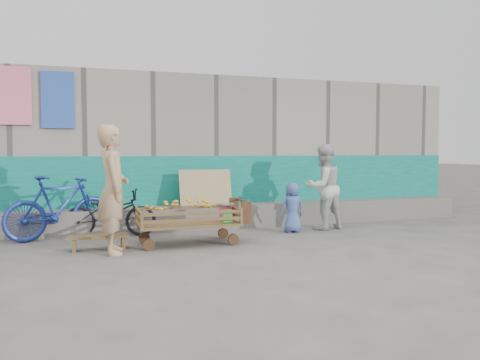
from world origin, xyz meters
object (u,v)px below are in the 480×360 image
object	(u,v)px
bicycle_dark	(111,213)
bench	(99,239)
woman	(323,187)
child	(292,207)
vendor_man	(113,189)
bicycle_blue	(59,207)
banana_cart	(186,213)

from	to	relation	value
bicycle_dark	bench	bearing A→B (deg)	-177.99
woman	child	xyz separation A→B (m)	(-0.71, -0.14, -0.35)
vendor_man	bicycle_dark	size ratio (longest dim) A/B	1.19
woman	bicycle_dark	xyz separation A→B (m)	(-3.90, 0.48, -0.40)
bench	bicycle_dark	distance (m)	1.16
bench	vendor_man	bearing A→B (deg)	-57.93
child	bicycle_blue	distance (m)	4.07
child	bicycle_dark	world-z (taller)	child
woman	child	bearing A→B (deg)	-0.86
bench	child	size ratio (longest dim) A/B	0.97
woman	bicycle_blue	xyz separation A→B (m)	(-4.73, 0.48, -0.27)
child	bicycle_dark	xyz separation A→B (m)	(-3.19, 0.62, -0.05)
bicycle_dark	child	bearing A→B (deg)	-87.48
bench	woman	xyz separation A→B (m)	(4.13, 0.62, 0.65)
banana_cart	bench	size ratio (longest dim) A/B	1.97
banana_cart	bicycle_blue	bearing A→B (deg)	150.44
bench	bicycle_dark	size ratio (longest dim) A/B	0.56
vendor_man	child	size ratio (longest dim) A/B	2.04
banana_cart	child	xyz separation A→B (m)	(2.07, 0.49, -0.05)
bicycle_blue	banana_cart	bearing A→B (deg)	-138.59
vendor_man	banana_cart	bearing A→B (deg)	-74.45
bench	woman	distance (m)	4.22
child	bench	bearing A→B (deg)	4.80
child	woman	bearing A→B (deg)	-172.41
bench	banana_cart	bearing A→B (deg)	-0.01
banana_cart	bench	bearing A→B (deg)	179.99
banana_cart	vendor_man	bearing A→B (deg)	-164.42
bicycle_dark	bicycle_blue	xyz separation A→B (m)	(-0.83, 0.00, 0.13)
vendor_man	bicycle_blue	world-z (taller)	vendor_man
vendor_man	bicycle_blue	xyz separation A→B (m)	(-0.81, 1.43, -0.40)
bench	vendor_man	distance (m)	0.86
banana_cart	child	distance (m)	2.13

